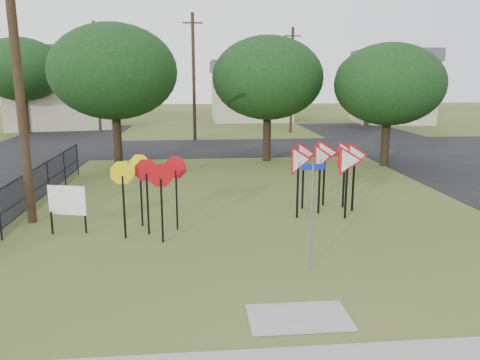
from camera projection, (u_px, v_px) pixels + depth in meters
name	position (u px, v px, depth m)	size (l,w,h in m)	color
ground	(278.00, 269.00, 11.52)	(140.00, 140.00, 0.00)	#42531F
street_far	(225.00, 148.00, 30.95)	(60.00, 8.00, 0.02)	black
curb_pad	(299.00, 318.00, 9.19)	(2.00, 1.20, 0.02)	gray
street_name_sign	(312.00, 209.00, 11.17)	(0.55, 0.05, 2.64)	gray
stop_sign_cluster	(149.00, 178.00, 13.74)	(2.18, 1.78, 2.31)	black
yield_sign_cluster	(328.00, 160.00, 16.02)	(3.14, 1.77, 2.51)	black
info_board	(67.00, 202.00, 13.92)	(1.15, 0.34, 1.48)	black
utility_pole_main	(18.00, 57.00, 14.09)	(3.55, 0.33, 10.00)	#38281A
far_pole_a	(194.00, 77.00, 33.65)	(1.40, 0.24, 9.00)	#38281A
far_pole_b	(292.00, 80.00, 38.34)	(1.40, 0.24, 8.50)	#38281A
far_pole_c	(97.00, 77.00, 38.74)	(1.40, 0.24, 9.00)	#38281A
fence_run	(38.00, 187.00, 16.72)	(0.05, 11.55, 1.50)	black
house_left	(62.00, 87.00, 42.46)	(10.58, 8.88, 7.20)	#C0B79A
house_mid	(250.00, 90.00, 50.07)	(8.40, 8.40, 6.20)	#C0B79A
house_right	(392.00, 86.00, 47.37)	(8.30, 8.30, 7.20)	#C0B79A
tree_near_left	(114.00, 72.00, 23.51)	(6.40, 6.40, 7.27)	black
tree_near_mid	(268.00, 78.00, 25.29)	(6.00, 6.00, 6.80)	black
tree_near_right	(389.00, 84.00, 23.98)	(5.60, 5.60, 6.33)	black
tree_far_left	(21.00, 69.00, 38.06)	(6.80, 6.80, 7.73)	black
tree_far_right	(369.00, 77.00, 42.92)	(6.00, 6.00, 6.80)	black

